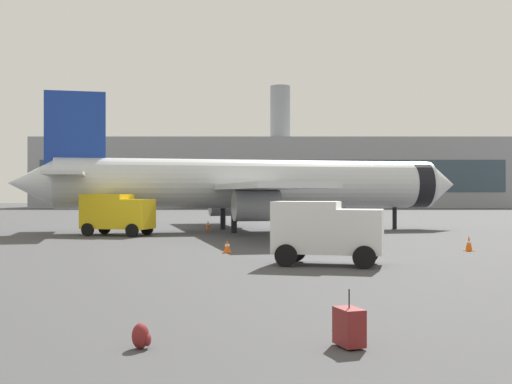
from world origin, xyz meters
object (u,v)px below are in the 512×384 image
(service_truck, at_px, (116,213))
(safety_cone_mid, at_px, (207,225))
(cargo_van, at_px, (325,229))
(safety_cone_near, at_px, (226,246))
(rolling_suitcase, at_px, (348,327))
(safety_cone_outer, at_px, (468,243))
(traveller_backpack, at_px, (140,336))
(airplane_at_gate, at_px, (249,184))
(safety_cone_far, at_px, (131,228))

(service_truck, height_order, safety_cone_mid, service_truck)
(service_truck, relative_size, cargo_van, 1.10)
(safety_cone_near, bearing_deg, rolling_suitcase, -80.71)
(service_truck, bearing_deg, safety_cone_outer, -30.12)
(safety_cone_outer, height_order, traveller_backpack, safety_cone_outer)
(traveller_backpack, bearing_deg, airplane_at_gate, 87.43)
(service_truck, xyz_separation_m, safety_cone_outer, (20.57, -11.93, -1.22))
(cargo_van, xyz_separation_m, safety_cone_mid, (-6.74, 25.30, -1.07))
(cargo_van, height_order, rolling_suitcase, cargo_van)
(airplane_at_gate, bearing_deg, service_truck, -148.98)
(service_truck, bearing_deg, safety_cone_mid, 49.82)
(safety_cone_near, distance_m, safety_cone_outer, 12.31)
(safety_cone_far, distance_m, traveller_backpack, 37.09)
(safety_cone_near, bearing_deg, airplane_at_gate, 86.97)
(service_truck, height_order, safety_cone_far, service_truck)
(safety_cone_outer, bearing_deg, safety_cone_near, -175.56)
(safety_cone_near, distance_m, safety_cone_far, 18.64)
(safety_cone_mid, relative_size, safety_cone_outer, 0.99)
(safety_cone_outer, xyz_separation_m, traveller_backpack, (-13.00, -20.49, -0.15))
(safety_cone_near, xyz_separation_m, safety_cone_outer, (12.28, 0.95, 0.08))
(rolling_suitcase, bearing_deg, service_truck, 109.54)
(service_truck, bearing_deg, safety_cone_near, -57.24)
(service_truck, height_order, safety_cone_near, service_truck)
(traveller_backpack, bearing_deg, cargo_van, 70.33)
(airplane_at_gate, distance_m, safety_cone_outer, 21.09)
(cargo_van, bearing_deg, safety_cone_mid, 104.92)
(service_truck, relative_size, safety_cone_mid, 6.72)
(airplane_at_gate, height_order, safety_cone_near, airplane_at_gate)
(safety_cone_mid, bearing_deg, safety_cone_near, -82.95)
(cargo_van, xyz_separation_m, safety_cone_outer, (7.98, 6.44, -1.06))
(cargo_van, height_order, safety_cone_far, cargo_van)
(cargo_van, distance_m, safety_cone_near, 7.06)
(safety_cone_mid, xyz_separation_m, safety_cone_far, (-5.57, -2.98, -0.05))
(safety_cone_near, bearing_deg, safety_cone_outer, 4.44)
(safety_cone_far, bearing_deg, traveller_backpack, -78.66)
(service_truck, xyz_separation_m, safety_cone_far, (0.27, 3.94, -1.27))
(safety_cone_mid, xyz_separation_m, safety_cone_outer, (14.73, -18.85, 0.00))
(safety_cone_mid, bearing_deg, traveller_backpack, -87.49)
(safety_cone_near, height_order, safety_cone_outer, safety_cone_outer)
(service_truck, xyz_separation_m, rolling_suitcase, (11.47, -32.32, -1.22))
(safety_cone_mid, bearing_deg, safety_cone_far, -151.88)
(service_truck, bearing_deg, cargo_van, -55.60)
(cargo_van, distance_m, safety_cone_far, 25.52)
(safety_cone_far, bearing_deg, safety_cone_near, -64.52)
(safety_cone_near, relative_size, rolling_suitcase, 0.56)
(safety_cone_near, bearing_deg, cargo_van, -51.99)
(safety_cone_outer, distance_m, traveller_backpack, 24.27)
(safety_cone_far, bearing_deg, cargo_van, -61.12)
(service_truck, bearing_deg, airplane_at_gate, 31.02)
(service_truck, height_order, rolling_suitcase, service_truck)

